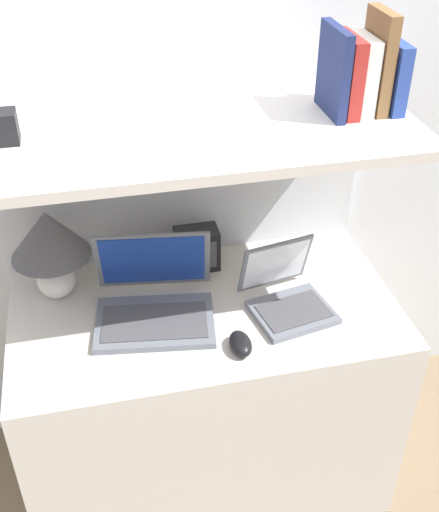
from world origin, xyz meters
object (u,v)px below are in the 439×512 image
Objects in this scene: computer_mouse at (240,344)px; book_white at (362,74)px; laptop_large at (154,301)px; table_lamp at (49,242)px; book_brown at (378,61)px; book_navy at (334,71)px; laptop_small at (287,296)px; shelf_gadget at (0,127)px; book_red at (347,75)px; router_box at (197,249)px; book_blue at (391,75)px.

book_white reaches higher than computer_mouse.
computer_mouse is (0.21, -0.20, -0.03)m from laptop_large.
book_brown is at bearing -5.68° from table_lamp.
computer_mouse is at bearing -138.54° from book_navy.
laptop_small is (0.65, -0.21, -0.15)m from table_lamp.
laptop_small is at bearing -154.01° from book_brown.
computer_mouse is 0.51× the size of book_white.
book_brown is at bearing 0.00° from shelf_gadget.
book_red is at bearing -6.25° from table_lamp.
book_navy reaches higher than laptop_small.
book_red is (0.33, 0.26, 0.63)m from computer_mouse.
computer_mouse is 0.75m from book_navy.
laptop_small is at bearing -7.77° from laptop_large.
book_navy is at bearing 180.00° from book_red.
book_navy is (-0.04, 0.00, 0.01)m from book_red.
laptop_small is 2.00× the size of router_box.
book_brown is at bearing 180.00° from book_blue.
book_blue is 0.99m from shelf_gadget.
book_navy is at bearing 180.00° from book_blue.
laptop_small is at bearing -136.18° from book_navy.
table_lamp is 1.04m from book_blue.
book_blue is 0.92× the size of book_white.
table_lamp is at bearing 173.45° from book_navy.
table_lamp is 0.78× the size of laptop_large.
router_box is 0.70× the size of book_white.
book_blue is at bearing -5.43° from table_lamp.
book_brown is 0.95m from shelf_gadget.
book_navy reaches higher than table_lamp.
book_navy is (0.50, 0.07, 0.61)m from laptop_large.
book_brown is 1.28× the size of book_red.
book_navy is at bearing 180.00° from book_brown.
table_lamp is 3.60× the size of shelf_gadget.
computer_mouse is (0.48, -0.35, -0.17)m from table_lamp.
router_box is 0.69× the size of book_red.
laptop_large is 4.60× the size of shelf_gadget.
laptop_large is 0.26m from router_box.
table_lamp is 2.12× the size of router_box.
laptop_large reaches higher than router_box.
shelf_gadget is (-0.83, 0.00, -0.07)m from book_navy.
laptop_small is at bearing -149.78° from book_white.
shelf_gadget is at bearing 180.00° from book_red.
book_red is (0.54, 0.07, 0.60)m from laptop_large.
book_blue reaches higher than laptop_large.
laptop_large is at bearing -128.60° from router_box.
book_white is 0.04m from book_red.
laptop_small is at bearing -17.58° from table_lamp.
book_blue is (0.66, 0.07, 0.59)m from laptop_large.
laptop_small is 1.37× the size of book_red.
laptop_small reaches higher than router_box.
table_lamp is 0.70m from laptop_small.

